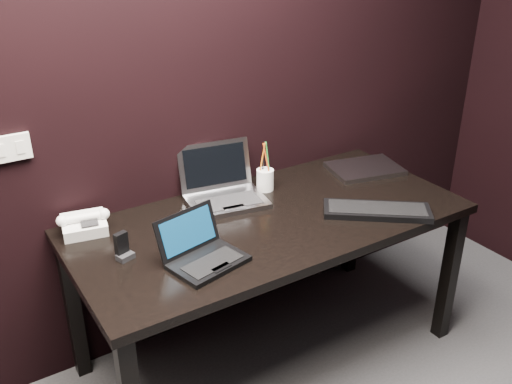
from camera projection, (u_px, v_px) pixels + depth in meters
wall_back at (159, 77)px, 2.36m from camera, size 4.00×0.00×4.00m
wall_switch at (10, 148)px, 2.13m from camera, size 0.15×0.02×0.10m
desk at (271, 233)px, 2.48m from camera, size 1.70×0.80×0.74m
netbook at (203, 253)px, 2.11m from camera, size 0.32×0.29×0.17m
silver_laptop at (224, 191)px, 2.57m from camera, size 0.39×0.36×0.24m
ext_keyboard at (377, 211)px, 2.46m from camera, size 0.46×0.40×0.03m
closed_laptop at (365, 169)px, 2.88m from camera, size 0.40×0.32×0.02m
desk_phone at (84, 224)px, 2.31m from camera, size 0.22×0.19×0.10m
mobile_phone at (123, 249)px, 2.13m from camera, size 0.07×0.07×0.11m
pen_cup at (265, 179)px, 2.66m from camera, size 0.10×0.10×0.24m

